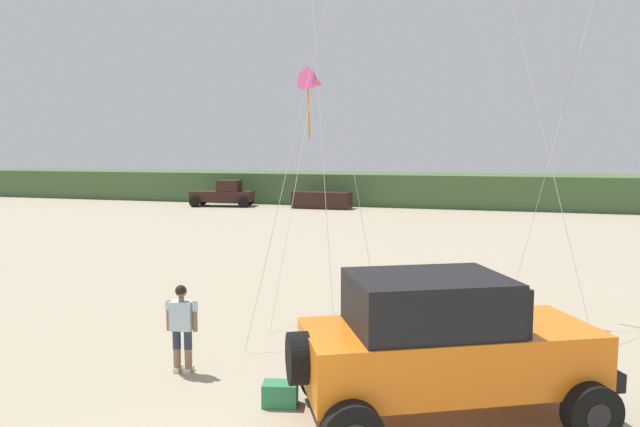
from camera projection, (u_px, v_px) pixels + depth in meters
name	position (u px, v px, depth m)	size (l,w,h in m)	color
dune_ridge	(459.00, 190.00, 46.00)	(90.00, 7.65, 2.40)	#426038
jeep	(444.00, 343.00, 9.05)	(5.00, 4.10, 2.26)	orange
person_watching	(182.00, 324.00, 11.01)	(0.62, 0.35, 1.67)	#8C664C
cooler_box	(280.00, 394.00, 9.65)	(0.56, 0.36, 0.38)	#2D7F51
distant_pickup	(224.00, 194.00, 45.03)	(4.89, 3.23, 1.98)	black
distant_sedan	(322.00, 200.00, 43.34)	(4.20, 1.70, 1.20)	black
kite_blue_swept	(313.00, 82.00, 17.86)	(1.16, 5.69, 6.67)	#E04C93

